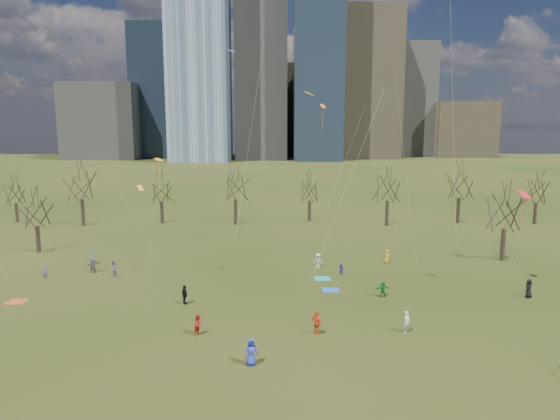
{
  "coord_description": "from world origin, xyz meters",
  "views": [
    {
      "loc": [
        -0.19,
        -38.5,
        15.43
      ],
      "look_at": [
        0.0,
        12.0,
        7.0
      ],
      "focal_mm": 32.0,
      "sensor_mm": 36.0,
      "label": 1
    }
  ],
  "objects_px": {
    "blanket_teal": "(322,279)",
    "person_2": "(198,325)",
    "blanket_navy": "(331,290)",
    "blanket_crimson": "(17,302)",
    "person_4": "(317,323)",
    "person_0": "(251,352)",
    "person_1": "(407,322)"
  },
  "relations": [
    {
      "from": "person_1",
      "to": "person_2",
      "type": "height_order",
      "value": "person_1"
    },
    {
      "from": "blanket_navy",
      "to": "person_1",
      "type": "xyz_separation_m",
      "value": [
        4.7,
        -10.02,
        0.84
      ]
    },
    {
      "from": "blanket_navy",
      "to": "person_1",
      "type": "height_order",
      "value": "person_1"
    },
    {
      "from": "blanket_crimson",
      "to": "person_4",
      "type": "distance_m",
      "value": 27.3
    },
    {
      "from": "blanket_teal",
      "to": "person_1",
      "type": "distance_m",
      "value": 14.65
    },
    {
      "from": "blanket_navy",
      "to": "person_4",
      "type": "relative_size",
      "value": 0.88
    },
    {
      "from": "blanket_navy",
      "to": "person_4",
      "type": "height_order",
      "value": "person_4"
    },
    {
      "from": "person_2",
      "to": "blanket_crimson",
      "type": "bearing_deg",
      "value": 101.34
    },
    {
      "from": "person_0",
      "to": "person_2",
      "type": "relative_size",
      "value": 1.14
    },
    {
      "from": "person_2",
      "to": "person_0",
      "type": "bearing_deg",
      "value": -105.03
    },
    {
      "from": "blanket_crimson",
      "to": "person_2",
      "type": "xyz_separation_m",
      "value": [
        17.44,
        -7.28,
        0.81
      ]
    },
    {
      "from": "blanket_teal",
      "to": "person_0",
      "type": "xyz_separation_m",
      "value": [
        -6.31,
        -18.88,
        0.92
      ]
    },
    {
      "from": "person_1",
      "to": "blanket_crimson",
      "type": "bearing_deg",
      "value": 124.05
    },
    {
      "from": "blanket_crimson",
      "to": "person_4",
      "type": "relative_size",
      "value": 0.88
    },
    {
      "from": "blanket_navy",
      "to": "blanket_crimson",
      "type": "distance_m",
      "value": 28.61
    },
    {
      "from": "blanket_teal",
      "to": "person_2",
      "type": "relative_size",
      "value": 0.97
    },
    {
      "from": "blanket_teal",
      "to": "blanket_navy",
      "type": "relative_size",
      "value": 1.0
    },
    {
      "from": "person_1",
      "to": "person_2",
      "type": "bearing_deg",
      "value": 137.17
    },
    {
      "from": "blanket_crimson",
      "to": "person_1",
      "type": "xyz_separation_m",
      "value": [
        33.14,
        -6.91,
        0.84
      ]
    },
    {
      "from": "blanket_teal",
      "to": "blanket_navy",
      "type": "height_order",
      "value": "same"
    },
    {
      "from": "person_0",
      "to": "person_1",
      "type": "distance_m",
      "value": 12.63
    },
    {
      "from": "blanket_teal",
      "to": "person_2",
      "type": "height_order",
      "value": "person_2"
    },
    {
      "from": "person_1",
      "to": "person_2",
      "type": "xyz_separation_m",
      "value": [
        -15.7,
        -0.37,
        -0.03
      ]
    },
    {
      "from": "person_4",
      "to": "blanket_crimson",
      "type": "bearing_deg",
      "value": 28.83
    },
    {
      "from": "blanket_navy",
      "to": "person_4",
      "type": "distance_m",
      "value": 10.59
    },
    {
      "from": "blanket_navy",
      "to": "person_1",
      "type": "bearing_deg",
      "value": -64.86
    },
    {
      "from": "person_4",
      "to": "person_2",
      "type": "bearing_deg",
      "value": 44.54
    },
    {
      "from": "blanket_crimson",
      "to": "person_1",
      "type": "height_order",
      "value": "person_1"
    },
    {
      "from": "person_1",
      "to": "person_4",
      "type": "distance_m",
      "value": 6.84
    },
    {
      "from": "person_1",
      "to": "blanket_teal",
      "type": "bearing_deg",
      "value": 66.61
    },
    {
      "from": "person_0",
      "to": "person_1",
      "type": "bearing_deg",
      "value": 4.53
    },
    {
      "from": "person_1",
      "to": "person_4",
      "type": "xyz_separation_m",
      "value": [
        -6.83,
        -0.31,
        0.05
      ]
    }
  ]
}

